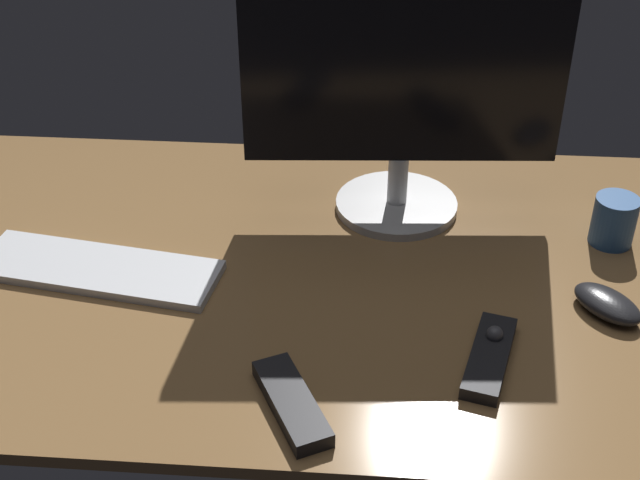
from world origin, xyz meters
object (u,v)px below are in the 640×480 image
at_px(monitor, 404,72).
at_px(computer_mouse, 607,304).
at_px(keyboard, 98,269).
at_px(media_remote, 490,356).
at_px(coffee_mug, 614,221).
at_px(tv_remote, 292,403).

xyz_separation_m(monitor, computer_mouse, (0.32, -0.27, -0.24)).
bearing_deg(computer_mouse, keyboard, -133.37).
relative_size(keyboard, media_remote, 2.19).
height_order(monitor, media_remote, monitor).
height_order(keyboard, coffee_mug, coffee_mug).
xyz_separation_m(keyboard, coffee_mug, (0.84, 0.15, 0.04)).
height_order(media_remote, tv_remote, media_remote).
bearing_deg(monitor, media_remote, -75.69).
relative_size(computer_mouse, tv_remote, 0.68).
bearing_deg(tv_remote, monitor, 138.16).
distance_m(monitor, tv_remote, 0.59).
relative_size(media_remote, coffee_mug, 2.11).
xyz_separation_m(media_remote, tv_remote, (-0.27, -0.11, 0.00)).
relative_size(monitor, computer_mouse, 4.65).
bearing_deg(media_remote, monitor, 33.03).
xyz_separation_m(media_remote, coffee_mug, (0.23, 0.32, 0.03)).
xyz_separation_m(monitor, coffee_mug, (0.36, -0.08, -0.22)).
relative_size(monitor, keyboard, 1.36).
distance_m(monitor, media_remote, 0.49).
distance_m(monitor, computer_mouse, 0.49).
height_order(media_remote, coffee_mug, coffee_mug).
height_order(monitor, keyboard, monitor).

